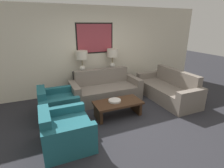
# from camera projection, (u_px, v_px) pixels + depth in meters

# --- Properties ---
(ground_plane) EXTENTS (20.00, 20.00, 0.00)m
(ground_plane) POSITION_uv_depth(u_px,v_px,m) (129.00, 123.00, 3.94)
(ground_plane) COLOR #28282D
(back_wall) EXTENTS (7.73, 0.12, 2.65)m
(back_wall) POSITION_uv_depth(u_px,v_px,m) (95.00, 50.00, 5.56)
(back_wall) COLOR beige
(back_wall) RESTS_ON ground_plane
(console_table) EXTENTS (1.56, 0.40, 0.73)m
(console_table) POSITION_uv_depth(u_px,v_px,m) (98.00, 81.00, 5.63)
(console_table) COLOR black
(console_table) RESTS_ON ground_plane
(table_lamp_left) EXTENTS (0.35, 0.35, 0.65)m
(table_lamp_left) POSITION_uv_depth(u_px,v_px,m) (82.00, 57.00, 5.18)
(table_lamp_left) COLOR silver
(table_lamp_left) RESTS_ON console_table
(table_lamp_right) EXTENTS (0.35, 0.35, 0.65)m
(table_lamp_right) POSITION_uv_depth(u_px,v_px,m) (112.00, 55.00, 5.55)
(table_lamp_right) COLOR silver
(table_lamp_right) RESTS_ON console_table
(couch_by_back_wall) EXTENTS (1.99, 0.86, 0.85)m
(couch_by_back_wall) POSITION_uv_depth(u_px,v_px,m) (105.00, 90.00, 5.11)
(couch_by_back_wall) COLOR slate
(couch_by_back_wall) RESTS_ON ground_plane
(couch_by_side) EXTENTS (0.86, 1.99, 0.85)m
(couch_by_side) POSITION_uv_depth(u_px,v_px,m) (168.00, 90.00, 5.13)
(couch_by_side) COLOR slate
(couch_by_side) RESTS_ON ground_plane
(coffee_table) EXTENTS (1.14, 0.57, 0.37)m
(coffee_table) POSITION_uv_depth(u_px,v_px,m) (118.00, 105.00, 4.18)
(coffee_table) COLOR #3D2616
(coffee_table) RESTS_ON ground_plane
(decorative_bowl) EXTENTS (0.30, 0.30, 0.04)m
(decorative_bowl) POSITION_uv_depth(u_px,v_px,m) (115.00, 101.00, 4.16)
(decorative_bowl) COLOR beige
(decorative_bowl) RESTS_ON coffee_table
(armchair_near_back_wall) EXTENTS (0.87, 0.96, 0.73)m
(armchair_near_back_wall) POSITION_uv_depth(u_px,v_px,m) (57.00, 105.00, 4.20)
(armchair_near_back_wall) COLOR #1E5B66
(armchair_near_back_wall) RESTS_ON ground_plane
(armchair_near_camera) EXTENTS (0.87, 0.96, 0.73)m
(armchair_near_camera) POSITION_uv_depth(u_px,v_px,m) (65.00, 132.00, 3.17)
(armchair_near_camera) COLOR #1E5B66
(armchair_near_camera) RESTS_ON ground_plane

